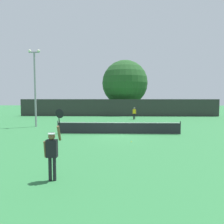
{
  "coord_description": "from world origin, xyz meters",
  "views": [
    {
      "loc": [
        -0.02,
        -16.82,
        2.99
      ],
      "look_at": [
        -0.72,
        5.68,
        1.4
      ],
      "focal_mm": 33.22,
      "sensor_mm": 36.0,
      "label": 1
    }
  ],
  "objects_px": {
    "light_pole": "(35,83)",
    "parked_car_near": "(78,109)",
    "large_tree": "(125,83)",
    "player_receiving": "(134,112)",
    "parked_car_mid": "(152,109)",
    "player_serving": "(52,149)",
    "tennis_ball": "(131,142)"
  },
  "relations": [
    {
      "from": "player_serving",
      "to": "light_pole",
      "type": "distance_m",
      "value": 15.23
    },
    {
      "from": "light_pole",
      "to": "large_tree",
      "type": "height_order",
      "value": "large_tree"
    },
    {
      "from": "tennis_ball",
      "to": "light_pole",
      "type": "xyz_separation_m",
      "value": [
        -9.29,
        7.09,
        4.41
      ]
    },
    {
      "from": "parked_car_near",
      "to": "large_tree",
      "type": "bearing_deg",
      "value": -19.67
    },
    {
      "from": "parked_car_near",
      "to": "parked_car_mid",
      "type": "relative_size",
      "value": 0.96
    },
    {
      "from": "light_pole",
      "to": "parked_car_near",
      "type": "height_order",
      "value": "light_pole"
    },
    {
      "from": "parked_car_near",
      "to": "parked_car_mid",
      "type": "height_order",
      "value": "same"
    },
    {
      "from": "parked_car_near",
      "to": "light_pole",
      "type": "bearing_deg",
      "value": -90.04
    },
    {
      "from": "large_tree",
      "to": "parked_car_near",
      "type": "relative_size",
      "value": 2.26
    },
    {
      "from": "light_pole",
      "to": "parked_car_mid",
      "type": "distance_m",
      "value": 24.28
    },
    {
      "from": "large_tree",
      "to": "tennis_ball",
      "type": "bearing_deg",
      "value": -90.69
    },
    {
      "from": "large_tree",
      "to": "parked_car_near",
      "type": "xyz_separation_m",
      "value": [
        -9.13,
        3.49,
        -4.76
      ]
    },
    {
      "from": "player_serving",
      "to": "parked_car_near",
      "type": "distance_m",
      "value": 33.93
    },
    {
      "from": "player_receiving",
      "to": "tennis_ball",
      "type": "distance_m",
      "value": 14.56
    },
    {
      "from": "player_serving",
      "to": "light_pole",
      "type": "xyz_separation_m",
      "value": [
        -6.07,
        13.57,
        3.29
      ]
    },
    {
      "from": "player_receiving",
      "to": "parked_car_mid",
      "type": "distance_m",
      "value": 12.25
    },
    {
      "from": "tennis_ball",
      "to": "light_pole",
      "type": "distance_m",
      "value": 12.49
    },
    {
      "from": "player_serving",
      "to": "parked_car_mid",
      "type": "height_order",
      "value": "player_serving"
    },
    {
      "from": "player_serving",
      "to": "parked_car_near",
      "type": "xyz_separation_m",
      "value": [
        -5.63,
        33.45,
        -0.37
      ]
    },
    {
      "from": "player_serving",
      "to": "large_tree",
      "type": "distance_m",
      "value": 30.49
    },
    {
      "from": "player_serving",
      "to": "tennis_ball",
      "type": "xyz_separation_m",
      "value": [
        3.22,
        6.48,
        -1.12
      ]
    },
    {
      "from": "player_receiving",
      "to": "tennis_ball",
      "type": "height_order",
      "value": "player_receiving"
    },
    {
      "from": "tennis_ball",
      "to": "parked_car_near",
      "type": "height_order",
      "value": "parked_car_near"
    },
    {
      "from": "large_tree",
      "to": "parked_car_mid",
      "type": "bearing_deg",
      "value": 25.18
    },
    {
      "from": "light_pole",
      "to": "parked_car_mid",
      "type": "xyz_separation_m",
      "value": [
        14.83,
        18.87,
        -3.67
      ]
    },
    {
      "from": "tennis_ball",
      "to": "light_pole",
      "type": "height_order",
      "value": "light_pole"
    },
    {
      "from": "player_receiving",
      "to": "light_pole",
      "type": "distance_m",
      "value": 13.36
    },
    {
      "from": "parked_car_near",
      "to": "parked_car_mid",
      "type": "distance_m",
      "value": 14.42
    },
    {
      "from": "player_receiving",
      "to": "tennis_ball",
      "type": "relative_size",
      "value": 23.43
    },
    {
      "from": "tennis_ball",
      "to": "large_tree",
      "type": "xyz_separation_m",
      "value": [
        0.28,
        23.49,
        5.5
      ]
    },
    {
      "from": "light_pole",
      "to": "parked_car_near",
      "type": "xyz_separation_m",
      "value": [
        0.44,
        19.88,
        -3.67
      ]
    },
    {
      "from": "tennis_ball",
      "to": "player_receiving",
      "type": "bearing_deg",
      "value": 84.9
    }
  ]
}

